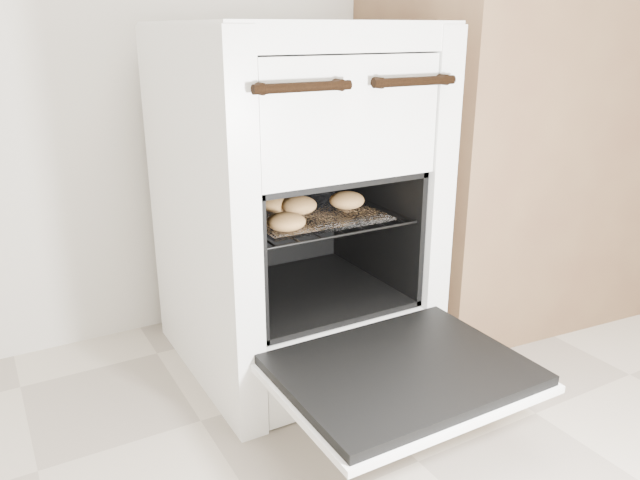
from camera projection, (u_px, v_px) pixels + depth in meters
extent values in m
cube|color=white|center=(291.00, 203.00, 1.53)|extent=(0.54, 0.58, 0.83)
cylinder|color=black|center=(303.00, 87.00, 1.12)|extent=(0.20, 0.02, 0.02)
cylinder|color=black|center=(415.00, 81.00, 1.24)|extent=(0.20, 0.02, 0.02)
cube|color=black|center=(402.00, 370.00, 1.22)|extent=(0.47, 0.36, 0.02)
cube|color=white|center=(402.00, 377.00, 1.23)|extent=(0.49, 0.38, 0.01)
cylinder|color=black|center=(228.00, 226.00, 1.39)|extent=(0.01, 0.38, 0.01)
cylinder|color=black|center=(373.00, 203.00, 1.57)|extent=(0.01, 0.38, 0.01)
cylinder|color=black|center=(345.00, 235.00, 1.33)|extent=(0.39, 0.01, 0.01)
cylinder|color=black|center=(272.00, 197.00, 1.63)|extent=(0.39, 0.01, 0.01)
cylinder|color=black|center=(241.00, 224.00, 1.40)|extent=(0.01, 0.36, 0.01)
cylinder|color=black|center=(263.00, 221.00, 1.43)|extent=(0.01, 0.36, 0.01)
cylinder|color=black|center=(285.00, 217.00, 1.45)|extent=(0.01, 0.36, 0.01)
cylinder|color=black|center=(305.00, 214.00, 1.48)|extent=(0.01, 0.36, 0.01)
cylinder|color=black|center=(325.00, 211.00, 1.50)|extent=(0.01, 0.36, 0.01)
cylinder|color=black|center=(344.00, 208.00, 1.53)|extent=(0.01, 0.36, 0.01)
cylinder|color=black|center=(362.00, 205.00, 1.55)|extent=(0.01, 0.36, 0.01)
cube|color=white|center=(309.00, 214.00, 1.46)|extent=(0.31, 0.27, 0.01)
ellipsoid|color=tan|center=(299.00, 205.00, 1.44)|extent=(0.12, 0.12, 0.04)
ellipsoid|color=tan|center=(286.00, 222.00, 1.32)|extent=(0.12, 0.12, 0.04)
ellipsoid|color=tan|center=(347.00, 200.00, 1.48)|extent=(0.09, 0.09, 0.04)
ellipsoid|color=tan|center=(276.00, 203.00, 1.46)|extent=(0.09, 0.09, 0.04)
cube|color=brown|center=(530.00, 149.00, 1.92)|extent=(0.99, 0.70, 0.94)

